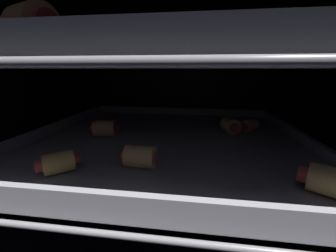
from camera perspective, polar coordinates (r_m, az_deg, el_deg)
The scene contains 21 objects.
ground_plane at distance 43.88cm, azimuth -0.06°, elevation -20.84°, with size 57.52×51.90×1.20cm, color black.
oven_wall_back at distance 60.90cm, azimuth 3.29°, elevation 11.09°, with size 57.52×1.20×41.89cm, color black.
oven_wall_left at distance 48.48cm, azimuth -35.52°, elevation 7.34°, with size 1.20×49.50×41.89cm, color black.
oven_rack_lower at distance 37.88cm, azimuth -0.06°, elevation -5.17°, with size 52.46×48.51×0.60cm.
baking_tray_lower at distance 37.55cm, azimuth -0.06°, elevation -3.74°, with size 44.97×41.55×2.83cm.
pig_in_blanket_lower_0 at distance 25.78cm, azimuth 37.79°, elevation -11.76°, with size 5.62×4.40×2.86cm.
pig_in_blanket_lower_1 at distance 39.42cm, azimuth -16.73°, elevation -0.61°, with size 5.13×3.56×2.94cm.
pig_in_blanket_lower_2 at distance 43.65cm, azimuth 21.12°, elevation 0.14°, with size 4.16×4.13×2.40cm.
pig_in_blanket_lower_3 at distance 41.24cm, azimuth 16.46°, elevation 0.09°, with size 3.68×5.60×2.94cm.
pig_in_blanket_lower_4 at distance 27.89cm, azimuth -27.39°, elevation -8.74°, with size 4.46×4.05×2.46cm.
pig_in_blanket_lower_5 at distance 26.35cm, azimuth -7.45°, elevation -8.16°, with size 4.99×2.92×2.71cm.
oven_rack_upper at distance 35.55cm, azimuth -0.07°, elevation 15.81°, with size 52.64×48.51×0.78cm.
baking_tray_upper at distance 35.58cm, azimuth -0.07°, elevation 17.54°, with size 44.97×41.55×2.58cm.
pig_in_blanket_upper_0 at distance 50.33cm, azimuth -11.63°, elevation 18.74°, with size 5.10×4.04×2.97cm.
pig_in_blanket_upper_1 at distance 22.64cm, azimuth -32.59°, elevation 22.11°, with size 4.94×4.27×3.29cm.
pig_in_blanket_upper_2 at distance 37.35cm, azimuth 13.87°, elevation 20.25°, with size 5.39×4.21×3.30cm.
pig_in_blanket_upper_3 at distance 28.09cm, azimuth -34.08°, elevation 20.14°, with size 3.95×5.35×3.33cm.
pig_in_blanket_upper_4 at distance 51.63cm, azimuth 6.65°, elevation 18.73°, with size 4.85×3.88×2.78cm.
pig_in_blanket_upper_5 at distance 45.81cm, azimuth 2.03°, elevation 19.17°, with size 2.68×5.25×2.59cm.
pig_in_blanket_upper_6 at distance 22.59cm, azimuth -9.57°, elevation 23.64°, with size 5.58×3.89×2.90cm.
pig_in_blanket_upper_8 at distance 44.63cm, azimuth 24.16°, elevation 18.07°, with size 3.72×5.32×2.62cm.
Camera 1 is at (4.91, -35.20, 25.14)cm, focal length 22.62 mm.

